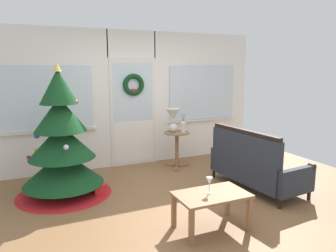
# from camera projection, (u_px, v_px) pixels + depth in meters

# --- Properties ---
(ground_plane) EXTENTS (6.76, 6.76, 0.00)m
(ground_plane) POSITION_uv_depth(u_px,v_px,m) (181.00, 203.00, 4.54)
(ground_plane) COLOR brown
(back_wall_with_door) EXTENTS (5.20, 0.19, 2.55)m
(back_wall_with_door) POSITION_uv_depth(u_px,v_px,m) (132.00, 99.00, 6.18)
(back_wall_with_door) COLOR white
(back_wall_with_door) RESTS_ON ground
(christmas_tree) EXTENTS (1.39, 1.39, 1.94)m
(christmas_tree) POSITION_uv_depth(u_px,v_px,m) (62.00, 148.00, 4.72)
(christmas_tree) COLOR #4C331E
(christmas_tree) RESTS_ON ground
(settee_sofa) EXTENTS (0.84, 1.61, 0.96)m
(settee_sofa) POSITION_uv_depth(u_px,v_px,m) (253.00, 166.00, 5.00)
(settee_sofa) COLOR black
(settee_sofa) RESTS_ON ground
(side_table) EXTENTS (0.50, 0.48, 0.68)m
(side_table) POSITION_uv_depth(u_px,v_px,m) (177.00, 142.00, 6.06)
(side_table) COLOR #8E6642
(side_table) RESTS_ON ground
(table_lamp) EXTENTS (0.28, 0.28, 0.44)m
(table_lamp) POSITION_uv_depth(u_px,v_px,m) (173.00, 117.00, 5.98)
(table_lamp) COLOR silver
(table_lamp) RESTS_ON side_table
(flower_vase) EXTENTS (0.11, 0.10, 0.35)m
(flower_vase) POSITION_uv_depth(u_px,v_px,m) (183.00, 126.00, 5.99)
(flower_vase) COLOR beige
(flower_vase) RESTS_ON side_table
(coffee_table) EXTENTS (0.84, 0.52, 0.43)m
(coffee_table) POSITION_uv_depth(u_px,v_px,m) (211.00, 199.00, 3.75)
(coffee_table) COLOR #8E6642
(coffee_table) RESTS_ON ground
(wine_glass) EXTENTS (0.08, 0.08, 0.20)m
(wine_glass) POSITION_uv_depth(u_px,v_px,m) (209.00, 182.00, 3.72)
(wine_glass) COLOR silver
(wine_glass) RESTS_ON coffee_table
(gift_box) EXTENTS (0.16, 0.15, 0.16)m
(gift_box) POSITION_uv_depth(u_px,v_px,m) (100.00, 190.00, 4.81)
(gift_box) COLOR red
(gift_box) RESTS_ON ground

